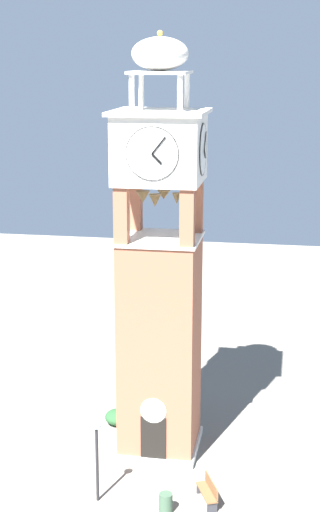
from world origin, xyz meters
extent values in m
plane|color=gray|center=(0.00, 0.00, 0.00)|extent=(80.00, 80.00, 0.00)
cube|color=#93543D|center=(0.00, 0.00, 4.77)|extent=(3.22, 3.22, 9.55)
cube|color=silver|center=(0.00, 0.00, 0.17)|extent=(3.42, 3.42, 0.35)
cube|color=black|center=(0.00, -1.62, 1.15)|extent=(1.10, 0.04, 2.20)
cylinder|color=silver|center=(0.00, -1.62, 2.55)|extent=(1.10, 0.04, 1.10)
cube|color=#93543D|center=(-1.33, -1.33, 10.76)|extent=(0.56, 0.56, 2.43)
cube|color=#93543D|center=(1.33, -1.33, 10.76)|extent=(0.56, 0.56, 2.43)
cube|color=#93543D|center=(-1.33, 1.33, 10.76)|extent=(0.56, 0.56, 2.43)
cube|color=#93543D|center=(1.33, 1.33, 10.76)|extent=(0.56, 0.56, 2.43)
cube|color=silver|center=(0.00, 0.00, 9.61)|extent=(3.38, 3.38, 0.12)
cone|color=brown|center=(0.71, -0.12, 11.34)|extent=(0.39, 0.39, 0.46)
cone|color=brown|center=(0.03, 0.72, 11.34)|extent=(0.58, 0.58, 0.41)
cone|color=brown|center=(-0.72, 0.03, 11.34)|extent=(0.60, 0.60, 0.49)
cone|color=brown|center=(-0.08, -0.72, 11.34)|extent=(0.52, 0.52, 0.52)
cube|color=silver|center=(0.00, 0.00, 13.35)|extent=(3.46, 3.46, 2.76)
cylinder|color=white|center=(0.00, -1.75, 13.35)|extent=(2.09, 0.05, 2.09)
torus|color=black|center=(0.00, -1.75, 13.35)|extent=(2.11, 0.06, 2.11)
cube|color=black|center=(0.19, -1.81, 13.17)|extent=(0.44, 0.03, 0.43)
cube|color=black|center=(0.26, -1.81, 13.68)|extent=(0.57, 0.03, 0.69)
cylinder|color=white|center=(0.00, 1.75, 13.35)|extent=(2.09, 0.05, 2.09)
torus|color=black|center=(0.00, 1.75, 13.35)|extent=(2.11, 0.06, 2.11)
cube|color=black|center=(0.19, 1.81, 13.17)|extent=(0.44, 0.03, 0.43)
cube|color=black|center=(0.26, 1.81, 13.68)|extent=(0.57, 0.03, 0.69)
cylinder|color=white|center=(-1.75, 0.00, 13.35)|extent=(0.05, 2.09, 2.09)
torus|color=black|center=(-1.75, 0.00, 13.35)|extent=(0.06, 2.11, 2.11)
cube|color=black|center=(-1.81, 0.19, 13.17)|extent=(0.03, 0.44, 0.43)
cube|color=black|center=(-1.81, 0.26, 13.68)|extent=(0.03, 0.57, 0.69)
cylinder|color=white|center=(1.75, 0.00, 13.35)|extent=(0.05, 2.09, 2.09)
torus|color=black|center=(1.75, 0.00, 13.35)|extent=(0.06, 2.11, 2.11)
cube|color=black|center=(1.81, 0.19, 13.17)|extent=(0.03, 0.44, 0.43)
cube|color=black|center=(1.81, 0.26, 13.68)|extent=(0.03, 0.57, 0.69)
cube|color=silver|center=(0.00, 0.00, 14.81)|extent=(3.82, 3.82, 0.16)
cylinder|color=silver|center=(-0.95, -0.95, 15.59)|extent=(0.22, 0.22, 1.40)
cylinder|color=silver|center=(0.95, -0.95, 15.59)|extent=(0.22, 0.22, 1.40)
cylinder|color=silver|center=(-0.95, 0.95, 15.59)|extent=(0.22, 0.22, 1.40)
cylinder|color=silver|center=(0.95, 0.95, 15.59)|extent=(0.22, 0.22, 1.40)
cube|color=silver|center=(0.00, 0.00, 16.36)|extent=(2.34, 2.34, 0.12)
ellipsoid|color=silver|center=(0.00, 0.00, 17.08)|extent=(2.26, 2.26, 1.32)
sphere|color=#B79338|center=(0.00, 0.00, 17.86)|extent=(0.24, 0.24, 0.24)
cube|color=brown|center=(2.57, -4.07, 0.45)|extent=(1.04, 1.64, 0.06)
cube|color=brown|center=(2.75, -3.99, 0.73)|extent=(0.68, 1.49, 0.44)
cube|color=#2D2D33|center=(2.86, -4.73, 0.21)|extent=(0.40, 0.23, 0.42)
cube|color=#2D2D33|center=(2.29, -3.40, 0.21)|extent=(0.40, 0.23, 0.42)
cylinder|color=black|center=(-1.67, -4.64, 1.53)|extent=(0.12, 0.12, 3.05)
sphere|color=silver|center=(-1.67, -4.64, 3.23)|extent=(0.36, 0.36, 0.36)
cylinder|color=#38513D|center=(1.11, -5.02, 0.40)|extent=(0.52, 0.52, 0.80)
ellipsoid|color=#234C28|center=(-2.36, 1.90, 0.36)|extent=(1.23, 1.23, 0.72)
camera|label=1|loc=(5.49, -31.15, 16.98)|focal=54.68mm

